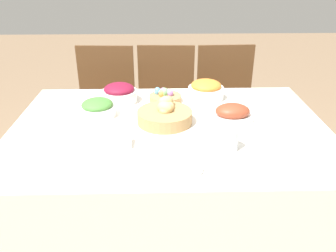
{
  "coord_description": "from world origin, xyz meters",
  "views": [
    {
      "loc": [
        -0.05,
        -1.56,
        1.52
      ],
      "look_at": [
        -0.01,
        -0.08,
        0.8
      ],
      "focal_mm": 38.0,
      "sensor_mm": 36.0,
      "label": 1
    }
  ],
  "objects": [
    {
      "name": "ham_platter",
      "position": [
        0.33,
        0.11,
        0.78
      ],
      "size": [
        0.27,
        0.19,
        0.08
      ],
      "color": "white",
      "rests_on": "dining_table"
    },
    {
      "name": "chair_far_right",
      "position": [
        0.45,
        0.89,
        0.5
      ],
      "size": [
        0.43,
        0.43,
        0.92
      ],
      "rotation": [
        0.0,
        0.0,
        0.03
      ],
      "color": "brown",
      "rests_on": "ground"
    },
    {
      "name": "green_salad_bowl",
      "position": [
        -0.37,
        0.14,
        0.8
      ],
      "size": [
        0.19,
        0.19,
        0.09
      ],
      "color": "white",
      "rests_on": "dining_table"
    },
    {
      "name": "butter_dish",
      "position": [
        -0.24,
        -0.18,
        0.77
      ],
      "size": [
        0.13,
        0.08,
        0.03
      ],
      "color": "white",
      "rests_on": "dining_table"
    },
    {
      "name": "beet_salad_bowl",
      "position": [
        -0.27,
        0.33,
        0.81
      ],
      "size": [
        0.2,
        0.2,
        0.11
      ],
      "color": "white",
      "rests_on": "dining_table"
    },
    {
      "name": "knife",
      "position": [
        0.15,
        -0.38,
        0.76
      ],
      "size": [
        0.02,
        0.19,
        0.0
      ],
      "rotation": [
        0.0,
        0.0,
        -0.05
      ],
      "color": "#B7B7BC",
      "rests_on": "dining_table"
    },
    {
      "name": "carrot_bowl",
      "position": [
        0.22,
        0.37,
        0.81
      ],
      "size": [
        0.2,
        0.2,
        0.11
      ],
      "color": "white",
      "rests_on": "dining_table"
    },
    {
      "name": "dining_table",
      "position": [
        0.0,
        0.0,
        0.38
      ],
      "size": [
        1.55,
        1.07,
        0.76
      ],
      "color": "white",
      "rests_on": "ground"
    },
    {
      "name": "spoon",
      "position": [
        0.18,
        -0.38,
        0.76
      ],
      "size": [
        0.02,
        0.19,
        0.0
      ],
      "rotation": [
        0.0,
        0.0,
        0.05
      ],
      "color": "#B7B7BC",
      "rests_on": "dining_table"
    },
    {
      "name": "egg_basket",
      "position": [
        -0.02,
        0.33,
        0.79
      ],
      "size": [
        0.18,
        0.18,
        0.08
      ],
      "color": "#AD8451",
      "rests_on": "dining_table"
    },
    {
      "name": "bread_basket",
      "position": [
        -0.02,
        0.05,
        0.8
      ],
      "size": [
        0.27,
        0.27,
        0.12
      ],
      "color": "#AD8451",
      "rests_on": "dining_table"
    },
    {
      "name": "chair_far_left",
      "position": [
        -0.45,
        0.89,
        0.5
      ],
      "size": [
        0.44,
        0.44,
        0.92
      ],
      "rotation": [
        0.0,
        0.0,
        -0.05
      ],
      "color": "brown",
      "rests_on": "ground"
    },
    {
      "name": "fork",
      "position": [
        -0.13,
        -0.38,
        0.76
      ],
      "size": [
        0.02,
        0.19,
        0.0
      ],
      "rotation": [
        0.0,
        0.0,
        -0.05
      ],
      "color": "#B7B7BC",
      "rests_on": "dining_table"
    },
    {
      "name": "chair_far_center",
      "position": [
        0.0,
        0.89,
        0.5
      ],
      "size": [
        0.44,
        0.44,
        0.92
      ],
      "rotation": [
        0.0,
        0.0,
        -0.04
      ],
      "color": "brown",
      "rests_on": "ground"
    },
    {
      "name": "drinking_cup",
      "position": [
        0.25,
        -0.23,
        0.81
      ],
      "size": [
        0.08,
        0.08,
        0.1
      ],
      "color": "silver",
      "rests_on": "dining_table"
    },
    {
      "name": "dinner_plate",
      "position": [
        0.01,
        -0.38,
        0.76
      ],
      "size": [
        0.23,
        0.23,
        0.01
      ],
      "color": "white",
      "rests_on": "dining_table"
    },
    {
      "name": "ground_plane",
      "position": [
        0.0,
        0.0,
        0.0
      ],
      "size": [
        12.0,
        12.0,
        0.0
      ],
      "primitive_type": "plane",
      "color": "#7F664C"
    }
  ]
}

